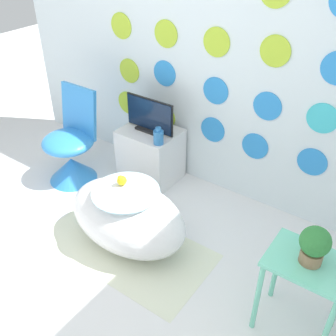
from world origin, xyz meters
TOP-DOWN VIEW (x-y plane):
  - ground_plane at (0.00, 0.00)m, footprint 12.00×12.00m
  - wall_back_dotted at (-0.00, 1.83)m, footprint 4.25×0.05m
  - rug at (-0.06, 0.72)m, footprint 1.31×0.70m
  - bathtub at (-0.08, 0.78)m, footprint 0.96×0.60m
  - rubber_duck at (-0.14, 0.80)m, footprint 0.07×0.08m
  - chair at (-1.06, 1.13)m, footprint 0.47×0.47m
  - tv_cabinet at (-0.47, 1.57)m, footprint 0.51×0.42m
  - tv at (-0.47, 1.57)m, footprint 0.49×0.12m
  - vase at (-0.28, 1.44)m, footprint 0.09×0.09m
  - side_table at (1.22, 0.79)m, footprint 0.45×0.34m
  - potted_plant_left at (1.22, 0.79)m, footprint 0.17×0.17m

SIDE VIEW (x-z plane):
  - ground_plane at x=0.00m, z-range 0.00..0.00m
  - rug at x=-0.06m, z-range 0.00..0.01m
  - tv_cabinet at x=-0.47m, z-range 0.00..0.50m
  - bathtub at x=-0.08m, z-range 0.00..0.51m
  - chair at x=-1.06m, z-range -0.16..0.71m
  - side_table at x=1.22m, z-range 0.17..0.74m
  - rubber_duck at x=-0.14m, z-range 0.50..0.59m
  - vase at x=-0.28m, z-range 0.49..0.64m
  - tv at x=-0.47m, z-range 0.48..0.79m
  - potted_plant_left at x=1.22m, z-range 0.59..0.82m
  - wall_back_dotted at x=0.00m, z-range 0.00..2.60m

